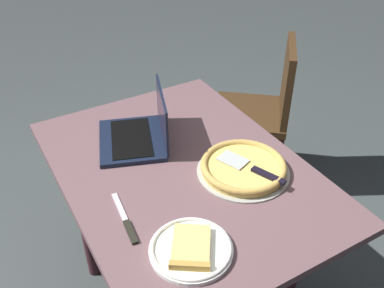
{
  "coord_description": "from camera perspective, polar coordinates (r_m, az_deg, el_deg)",
  "views": [
    {
      "loc": [
        -1.08,
        0.58,
        1.72
      ],
      "look_at": [
        -0.0,
        -0.04,
        0.83
      ],
      "focal_mm": 40.4,
      "sensor_mm": 36.0,
      "label": 1
    }
  ],
  "objects": [
    {
      "name": "dining_table",
      "position": [
        1.64,
        -1.22,
        -6.07
      ],
      "size": [
        1.14,
        0.83,
        0.73
      ],
      "color": "brown",
      "rests_on": "ground_plane"
    },
    {
      "name": "laptop",
      "position": [
        1.7,
        -6.85,
        1.52
      ],
      "size": [
        0.37,
        0.34,
        0.21
      ],
      "color": "black",
      "rests_on": "dining_table"
    },
    {
      "name": "pizza_plate",
      "position": [
        1.28,
        -0.13,
        -13.67
      ],
      "size": [
        0.25,
        0.25,
        0.04
      ],
      "color": "white",
      "rests_on": "dining_table"
    },
    {
      "name": "pizza_tray",
      "position": [
        1.55,
        6.81,
        -3.08
      ],
      "size": [
        0.33,
        0.33,
        0.04
      ],
      "color": "#A6A99F",
      "rests_on": "dining_table"
    },
    {
      "name": "table_knife",
      "position": [
        1.38,
        -8.66,
        -10.18
      ],
      "size": [
        0.24,
        0.04,
        0.01
      ],
      "color": "silver",
      "rests_on": "dining_table"
    },
    {
      "name": "chair_near",
      "position": [
        2.43,
        9.44,
        4.92
      ],
      "size": [
        0.56,
        0.56,
        0.86
      ],
      "color": "#3C2715",
      "rests_on": "ground_plane"
    }
  ]
}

